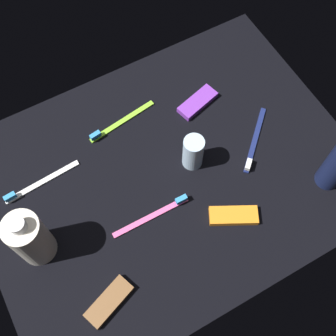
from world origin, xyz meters
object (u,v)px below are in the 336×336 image
at_px(snack_bar_purple, 198,102).
at_px(deodorant_stick, 194,153).
at_px(toothbrush_lime, 118,123).
at_px(toothbrush_navy, 254,143).
at_px(snack_bar_brown, 109,302).
at_px(toothbrush_pink, 155,214).
at_px(bodywash_bottle, 30,238).
at_px(toothbrush_white, 38,184).
at_px(snack_bar_orange, 233,216).

bearing_deg(snack_bar_purple, deodorant_stick, 40.19).
xyz_separation_m(toothbrush_lime, snack_bar_purple, (-0.19, 0.04, 0.00)).
bearing_deg(toothbrush_lime, snack_bar_purple, 167.89).
bearing_deg(toothbrush_lime, toothbrush_navy, 141.38).
bearing_deg(snack_bar_brown, snack_bar_purple, -161.20).
distance_m(deodorant_stick, snack_bar_purple, 0.17).
relative_size(toothbrush_pink, snack_bar_purple, 1.73).
bearing_deg(toothbrush_navy, snack_bar_brown, 19.42).
relative_size(toothbrush_lime, snack_bar_brown, 1.73).
distance_m(toothbrush_lime, snack_bar_brown, 0.41).
bearing_deg(snack_bar_purple, bodywash_bottle, 2.40).
height_order(toothbrush_white, snack_bar_orange, toothbrush_white).
xyz_separation_m(snack_bar_brown, snack_bar_orange, (-0.31, -0.03, 0.00)).
relative_size(deodorant_stick, snack_bar_purple, 0.89).
height_order(toothbrush_pink, toothbrush_lime, same).
relative_size(bodywash_bottle, toothbrush_lime, 0.92).
distance_m(deodorant_stick, toothbrush_lime, 0.21).
relative_size(toothbrush_white, toothbrush_navy, 1.29).
height_order(toothbrush_white, toothbrush_lime, same).
bearing_deg(toothbrush_white, deodorant_stick, 160.01).
bearing_deg(snack_bar_purple, toothbrush_white, -13.54).
distance_m(toothbrush_lime, snack_bar_orange, 0.35).
relative_size(snack_bar_purple, snack_bar_orange, 1.00).
bearing_deg(toothbrush_white, snack_bar_brown, 95.31).
height_order(toothbrush_lime, snack_bar_orange, toothbrush_lime).
relative_size(snack_bar_brown, snack_bar_orange, 1.00).
distance_m(snack_bar_brown, snack_bar_orange, 0.31).
bearing_deg(toothbrush_lime, snack_bar_orange, 108.95).
height_order(bodywash_bottle, toothbrush_navy, bodywash_bottle).
height_order(bodywash_bottle, toothbrush_pink, bodywash_bottle).
xyz_separation_m(deodorant_stick, snack_bar_orange, (-0.01, 0.16, -0.04)).
xyz_separation_m(toothbrush_white, snack_bar_brown, (-0.03, 0.31, 0.00)).
distance_m(toothbrush_white, snack_bar_purple, 0.42).
bearing_deg(snack_bar_orange, toothbrush_lime, -43.24).
xyz_separation_m(bodywash_bottle, snack_bar_purple, (-0.47, -0.15, -0.07)).
bearing_deg(toothbrush_navy, toothbrush_pink, 8.45).
bearing_deg(deodorant_stick, toothbrush_lime, -59.34).
height_order(bodywash_bottle, snack_bar_purple, bodywash_bottle).
distance_m(snack_bar_purple, snack_bar_orange, 0.30).
bearing_deg(toothbrush_navy, snack_bar_purple, -70.06).
distance_m(deodorant_stick, toothbrush_white, 0.35).
relative_size(toothbrush_pink, toothbrush_lime, 1.00).
height_order(snack_bar_purple, snack_bar_orange, same).
bearing_deg(deodorant_stick, toothbrush_pink, 27.40).
bearing_deg(toothbrush_pink, toothbrush_white, -44.18).
height_order(deodorant_stick, snack_bar_purple, deodorant_stick).
xyz_separation_m(bodywash_bottle, toothbrush_lime, (-0.28, -0.19, -0.07)).
xyz_separation_m(toothbrush_white, snack_bar_purple, (-0.42, -0.01, 0.00)).
bearing_deg(toothbrush_white, snack_bar_purple, -178.33).
relative_size(deodorant_stick, toothbrush_lime, 0.51).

